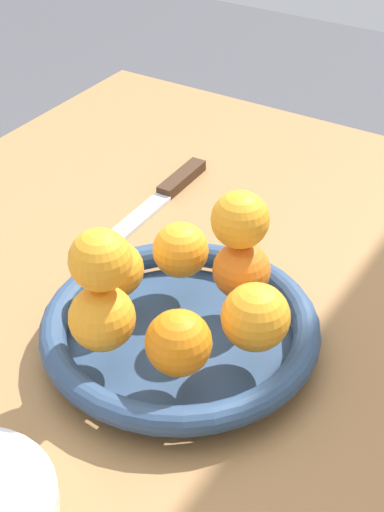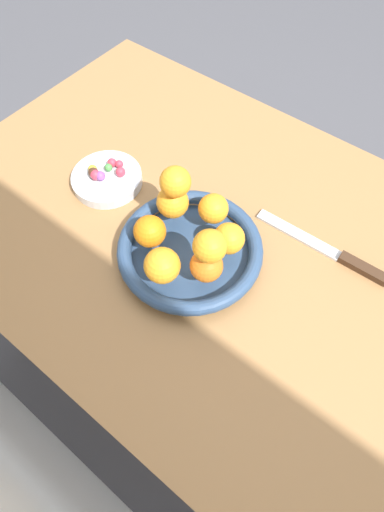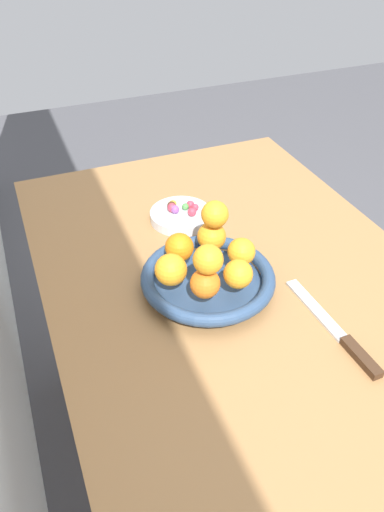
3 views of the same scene
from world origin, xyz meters
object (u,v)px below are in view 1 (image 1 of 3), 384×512
(orange_1, at_px, (181,250))
(orange_6, at_px, (240,220))
(orange_7, at_px, (100,260))
(orange_2, at_px, (115,269))
(orange_3, at_px, (102,318))
(orange_5, at_px, (256,317))
(knife, at_px, (156,201))
(orange_0, at_px, (241,270))
(dining_table, at_px, (111,401))
(orange_4, at_px, (178,343))
(fruit_bowl, at_px, (180,331))

(orange_1, height_order, orange_6, orange_6)
(orange_6, relative_size, orange_7, 0.99)
(orange_2, relative_size, orange_3, 0.93)
(orange_5, xyz_separation_m, knife, (-0.20, -0.24, -0.07))
(orange_6, bearing_deg, orange_1, -87.07)
(orange_2, bearing_deg, orange_0, 120.82)
(dining_table, xyz_separation_m, orange_4, (0.03, 0.11, 0.16))
(orange_2, bearing_deg, knife, -155.39)
(orange_2, distance_m, knife, 0.23)
(dining_table, distance_m, orange_4, 0.19)
(orange_2, height_order, orange_7, orange_7)
(orange_4, height_order, orange_5, orange_5)
(orange_7, bearing_deg, dining_table, -138.55)
(orange_6, bearing_deg, orange_5, 40.55)
(dining_table, height_order, orange_1, orange_1)
(orange_0, relative_size, orange_3, 0.94)
(orange_2, height_order, orange_6, orange_6)
(dining_table, height_order, orange_5, orange_5)
(orange_7, bearing_deg, orange_5, 118.82)
(orange_7, bearing_deg, knife, -154.46)
(dining_table, xyz_separation_m, orange_1, (-0.08, 0.04, 0.16))
(orange_5, bearing_deg, orange_1, -115.93)
(orange_0, bearing_deg, orange_5, 38.55)
(orange_6, bearing_deg, dining_table, -49.40)
(fruit_bowl, xyz_separation_m, orange_0, (-0.06, 0.03, 0.05))
(fruit_bowl, bearing_deg, orange_5, 91.82)
(orange_2, xyz_separation_m, orange_5, (-0.00, 0.15, 0.00))
(orange_2, relative_size, orange_5, 0.90)
(dining_table, bearing_deg, orange_3, 38.48)
(dining_table, height_order, orange_6, orange_6)
(orange_0, xyz_separation_m, orange_3, (0.13, -0.07, 0.00))
(orange_3, bearing_deg, orange_5, 121.93)
(fruit_bowl, distance_m, orange_7, 0.13)
(orange_0, xyz_separation_m, orange_5, (0.06, 0.04, 0.00))
(orange_7, bearing_deg, orange_4, 91.50)
(orange_3, xyz_separation_m, knife, (-0.27, -0.13, -0.06))
(dining_table, relative_size, orange_3, 18.72)
(fruit_bowl, xyz_separation_m, orange_3, (0.07, -0.04, 0.05))
(orange_1, relative_size, knife, 0.21)
(fruit_bowl, relative_size, orange_0, 4.75)
(fruit_bowl, xyz_separation_m, orange_4, (0.06, 0.04, 0.05))
(dining_table, xyz_separation_m, orange_7, (0.04, 0.03, 0.21))
(knife, bearing_deg, orange_5, 50.21)
(orange_0, distance_m, knife, 0.25)
(dining_table, distance_m, orange_0, 0.20)
(orange_0, bearing_deg, orange_2, -59.18)
(dining_table, xyz_separation_m, fruit_bowl, (-0.02, 0.07, 0.11))
(orange_5, bearing_deg, orange_4, -33.00)
(dining_table, height_order, orange_3, orange_3)
(orange_4, bearing_deg, orange_7, -88.50)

